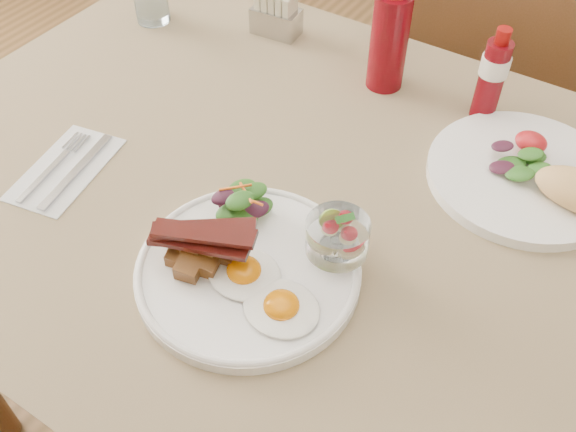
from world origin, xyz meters
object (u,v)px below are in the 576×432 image
at_px(table, 328,244).
at_px(fruit_cup, 337,237).
at_px(second_plate, 538,178).
at_px(hot_sauce_bottle, 492,76).
at_px(sugar_caddy, 276,16).
at_px(ketchup_bottle, 389,40).
at_px(chair_far, 476,94).
at_px(main_plate, 248,271).

distance_m(table, fruit_cup, 0.19).
relative_size(table, second_plate, 4.59).
height_order(second_plate, hot_sauce_bottle, hot_sauce_bottle).
height_order(second_plate, sugar_caddy, sugar_caddy).
bearing_deg(sugar_caddy, table, -51.56).
xyz_separation_m(second_plate, ketchup_bottle, (-0.29, 0.10, 0.07)).
height_order(table, sugar_caddy, sugar_caddy).
xyz_separation_m(fruit_cup, hot_sauce_bottle, (0.04, 0.39, 0.02)).
relative_size(second_plate, hot_sauce_bottle, 1.89).
xyz_separation_m(chair_far, hot_sauce_bottle, (0.10, -0.37, 0.30)).
distance_m(second_plate, sugar_caddy, 0.55).
xyz_separation_m(main_plate, hot_sauce_bottle, (0.13, 0.46, 0.07)).
bearing_deg(sugar_caddy, chair_far, 43.12).
bearing_deg(chair_far, ketchup_bottle, -100.06).
distance_m(main_plate, ketchup_bottle, 0.46).
bearing_deg(ketchup_bottle, main_plate, -84.53).
bearing_deg(main_plate, table, 81.95).
bearing_deg(table, chair_far, 90.00).
bearing_deg(ketchup_bottle, table, -76.97).
bearing_deg(hot_sauce_bottle, second_plate, -42.69).
bearing_deg(chair_far, second_plate, -64.78).
distance_m(chair_far, second_plate, 0.58).
distance_m(main_plate, hot_sauce_bottle, 0.48).
bearing_deg(main_plate, second_plate, 54.39).
bearing_deg(chair_far, table, -90.00).
distance_m(table, ketchup_bottle, 0.34).
xyz_separation_m(chair_far, main_plate, (-0.02, -0.83, 0.24)).
distance_m(chair_far, sugar_caddy, 0.53).
bearing_deg(second_plate, main_plate, -125.61).
distance_m(hot_sauce_bottle, sugar_caddy, 0.41).
xyz_separation_m(main_plate, ketchup_bottle, (-0.04, 0.45, 0.08)).
xyz_separation_m(ketchup_bottle, hot_sauce_bottle, (0.17, 0.01, -0.01)).
bearing_deg(table, second_plate, 39.05).
relative_size(chair_far, second_plate, 3.21).
relative_size(chair_far, ketchup_bottle, 5.18).
bearing_deg(table, main_plate, -98.05).
bearing_deg(main_plate, hot_sauce_bottle, 74.78).
xyz_separation_m(table, main_plate, (-0.02, -0.16, 0.10)).
bearing_deg(chair_far, main_plate, -91.61).
bearing_deg(second_plate, hot_sauce_bottle, 137.31).
bearing_deg(sugar_caddy, second_plate, -19.67).
xyz_separation_m(table, chair_far, (0.00, 0.66, -0.14)).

